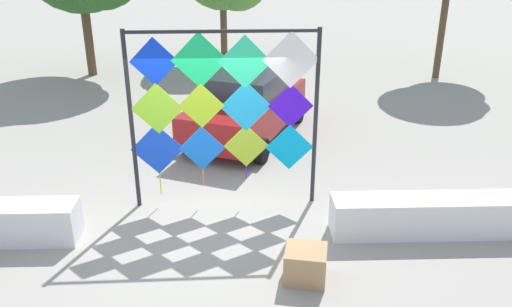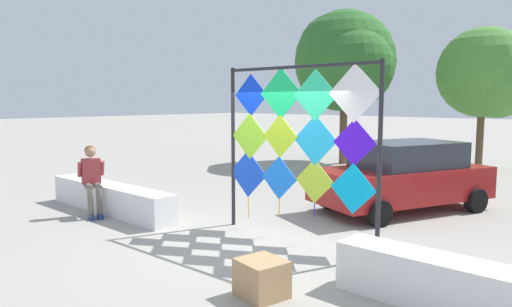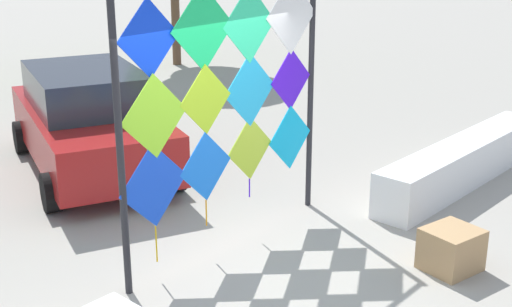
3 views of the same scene
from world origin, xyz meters
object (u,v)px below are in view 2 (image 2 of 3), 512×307
object	(u,v)px
cardboard_box_large	(262,278)
kite_display_rack	(297,135)
tree_far_right	(485,75)
parked_car	(403,176)
tree_palm_like	(345,61)
seated_vendor	(92,175)

from	to	relation	value
cardboard_box_large	kite_display_rack	bearing A→B (deg)	117.14
cardboard_box_large	tree_far_right	xyz separation A→B (m)	(-1.31, 12.92, 2.99)
kite_display_rack	parked_car	size ratio (longest dim) A/B	0.73
kite_display_rack	tree_palm_like	distance (m)	10.32
cardboard_box_large	seated_vendor	bearing A→B (deg)	172.67
tree_far_right	tree_palm_like	bearing A→B (deg)	-158.17
parked_car	cardboard_box_large	bearing A→B (deg)	-82.86
kite_display_rack	tree_palm_like	bearing A→B (deg)	117.03
seated_vendor	tree_far_right	bearing A→B (deg)	72.56
seated_vendor	tree_far_right	size ratio (longest dim) A/B	0.30
kite_display_rack	parked_car	distance (m)	3.41
seated_vendor	tree_far_right	distance (m)	13.07
seated_vendor	parked_car	xyz separation A→B (m)	(4.49, 4.70, -0.09)
seated_vendor	tree_palm_like	distance (m)	10.92
seated_vendor	cardboard_box_large	bearing A→B (deg)	-7.33
seated_vendor	tree_palm_like	world-z (taller)	tree_palm_like
seated_vendor	parked_car	distance (m)	6.50
kite_display_rack	tree_far_right	world-z (taller)	tree_far_right
kite_display_rack	tree_far_right	bearing A→B (deg)	91.12
parked_car	tree_far_right	size ratio (longest dim) A/B	0.86
cardboard_box_large	tree_palm_like	size ratio (longest dim) A/B	0.10
kite_display_rack	tree_palm_like	xyz separation A→B (m)	(-4.60, 9.02, 2.01)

